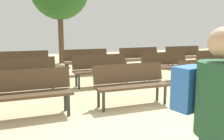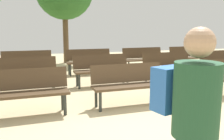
# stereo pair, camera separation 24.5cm
# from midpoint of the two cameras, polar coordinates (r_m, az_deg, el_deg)

# --- Properties ---
(ground_plane) EXTENTS (25.37, 25.37, 0.00)m
(ground_plane) POSITION_cam_midpoint_polar(r_m,az_deg,el_deg) (4.13, 13.84, -14.04)
(ground_plane) COLOR #CCB789
(bench_r0_c1) EXTENTS (1.62, 0.53, 0.87)m
(bench_r0_c1) POSITION_cam_midpoint_polar(r_m,az_deg,el_deg) (4.90, -17.92, -4.21)
(bench_r0_c1) COLOR #4C3823
(bench_r0_c1) RESTS_ON ground_plane
(bench_r0_c2) EXTENTS (1.61, 0.53, 0.87)m
(bench_r0_c2) POSITION_cam_midpoint_polar(r_m,az_deg,el_deg) (5.31, 5.20, -2.71)
(bench_r0_c2) COLOR #4C3823
(bench_r0_c2) RESTS_ON ground_plane
(bench_r0_c3) EXTENTS (1.60, 0.49, 0.87)m
(bench_r0_c3) POSITION_cam_midpoint_polar(r_m,az_deg,el_deg) (6.43, 22.52, -1.22)
(bench_r0_c3) COLOR #4C3823
(bench_r0_c3) RESTS_ON ground_plane
(bench_r1_c1) EXTENTS (1.60, 0.49, 0.87)m
(bench_r1_c1) POSITION_cam_midpoint_polar(r_m,az_deg,el_deg) (6.79, -18.26, -0.42)
(bench_r1_c1) COLOR #4C3823
(bench_r1_c1) RESTS_ON ground_plane
(bench_r1_c2) EXTENTS (1.61, 0.52, 0.87)m
(bench_r1_c2) POSITION_cam_midpoint_polar(r_m,az_deg,el_deg) (7.10, -1.37, 0.49)
(bench_r1_c2) COLOR #4C3823
(bench_r1_c2) RESTS_ON ground_plane
(bench_r1_c3) EXTENTS (1.62, 0.54, 0.87)m
(bench_r1_c3) POSITION_cam_midpoint_polar(r_m,az_deg,el_deg) (7.91, 13.50, 1.18)
(bench_r1_c3) COLOR #4C3823
(bench_r1_c3) RESTS_ON ground_plane
(bench_r1_c4) EXTENTS (1.62, 0.54, 0.87)m
(bench_r1_c4) POSITION_cam_midpoint_polar(r_m,az_deg,el_deg) (9.17, 24.48, 1.72)
(bench_r1_c4) COLOR #4C3823
(bench_r1_c4) RESTS_ON ground_plane
(bench_r2_c1) EXTENTS (1.60, 0.48, 0.87)m
(bench_r2_c1) POSITION_cam_midpoint_polar(r_m,az_deg,el_deg) (8.67, -18.07, 1.70)
(bench_r2_c1) COLOR #4C3823
(bench_r2_c1) RESTS_ON ground_plane
(bench_r2_c2) EXTENTS (1.60, 0.50, 0.87)m
(bench_r2_c2) POSITION_cam_midpoint_polar(r_m,az_deg,el_deg) (8.87, -4.50, 2.33)
(bench_r2_c2) COLOR #4C3823
(bench_r2_c2) RESTS_ON ground_plane
(bench_r2_c3) EXTENTS (1.61, 0.53, 0.87)m
(bench_r2_c3) POSITION_cam_midpoint_polar(r_m,az_deg,el_deg) (9.60, 7.89, 2.83)
(bench_r2_c3) COLOR #4C3823
(bench_r2_c3) RESTS_ON ground_plane
(bench_r2_c4) EXTENTS (1.61, 0.52, 0.87)m
(bench_r2_c4) POSITION_cam_midpoint_polar(r_m,az_deg,el_deg) (10.61, 17.71, 3.11)
(bench_r2_c4) COLOR #4C3823
(bench_r2_c4) RESTS_ON ground_plane
(visitor_with_backpack) EXTENTS (0.44, 0.58, 1.65)m
(visitor_with_backpack) POSITION_cam_midpoint_polar(r_m,az_deg,el_deg) (2.04, 20.97, -11.20)
(visitor_with_backpack) COLOR navy
(visitor_with_backpack) RESTS_ON ground_plane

